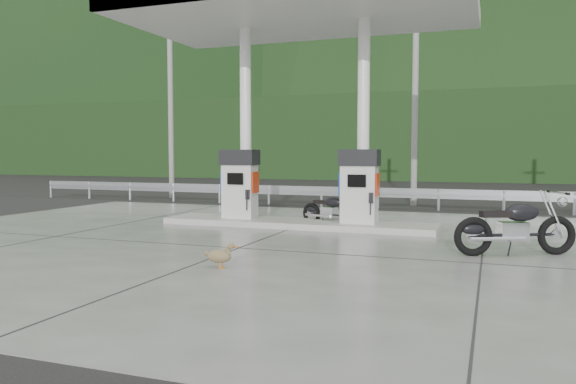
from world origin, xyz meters
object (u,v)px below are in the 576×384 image
(motorcycle_right, at_px, (515,227))
(gas_pump_left, at_px, (240,184))
(gas_pump_right, at_px, (359,186))
(duck, at_px, (219,257))
(motorcycle_left, at_px, (330,210))

(motorcycle_right, bearing_deg, gas_pump_left, 134.84)
(gas_pump_right, bearing_deg, motorcycle_right, -35.38)
(gas_pump_right, relative_size, duck, 3.58)
(gas_pump_right, height_order, motorcycle_left, gas_pump_right)
(gas_pump_right, xyz_separation_m, motorcycle_left, (-0.82, 0.33, -0.65))
(motorcycle_left, relative_size, duck, 3.37)
(gas_pump_right, xyz_separation_m, duck, (-1.10, -5.32, -0.87))
(motorcycle_right, bearing_deg, gas_pump_right, 119.70)
(gas_pump_right, xyz_separation_m, motorcycle_right, (3.46, -2.45, -0.54))
(gas_pump_right, relative_size, motorcycle_right, 0.84)
(motorcycle_left, bearing_deg, motorcycle_right, -10.24)
(motorcycle_left, xyz_separation_m, duck, (-0.28, -5.64, -0.22))
(gas_pump_left, relative_size, gas_pump_right, 1.00)
(duck, bearing_deg, gas_pump_right, 72.89)
(gas_pump_left, xyz_separation_m, motorcycle_right, (6.66, -2.45, -0.54))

